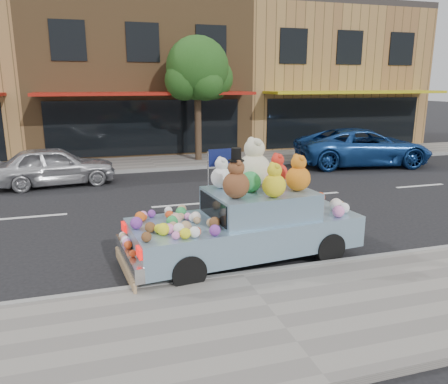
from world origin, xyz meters
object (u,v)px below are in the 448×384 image
object	(u,v)px
street_tree	(198,74)
car_silver	(55,166)
art_car	(247,219)
car_blue	(363,147)

from	to	relation	value
street_tree	car_silver	distance (m)	7.03
street_tree	art_car	size ratio (longest dim) A/B	1.13
car_silver	car_blue	distance (m)	11.92
street_tree	car_silver	size ratio (longest dim) A/B	1.35
car_blue	art_car	world-z (taller)	art_car
car_blue	art_car	size ratio (longest dim) A/B	1.18
car_silver	car_blue	bearing A→B (deg)	-95.84
car_blue	art_car	distance (m)	11.24
art_car	car_blue	bearing A→B (deg)	39.29
car_silver	car_blue	xyz separation A→B (m)	(11.92, 0.20, 0.10)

